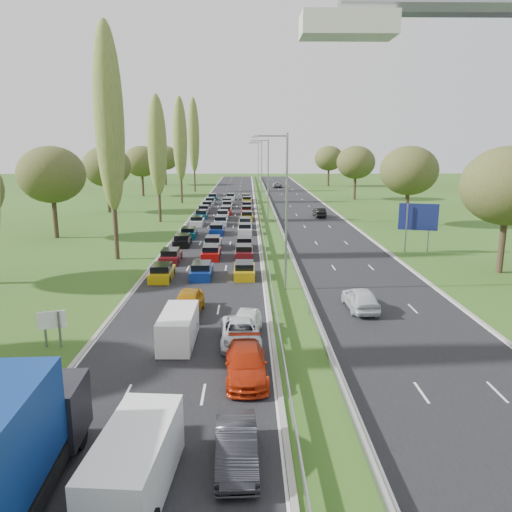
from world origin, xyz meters
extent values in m
plane|color=#314C18|center=(4.50, 80.00, 0.00)|extent=(260.00, 260.00, 0.00)
cube|color=black|center=(-2.25, 82.50, 0.00)|extent=(10.50, 215.00, 0.04)
cube|color=black|center=(11.25, 82.50, 0.00)|extent=(10.50, 215.00, 0.04)
cube|color=gray|center=(3.35, 82.50, 0.55)|extent=(0.06, 215.00, 0.32)
cube|color=gray|center=(5.65, 82.50, 0.55)|extent=(0.06, 215.00, 0.32)
cylinder|color=gray|center=(4.50, 43.00, 6.00)|extent=(0.18, 0.18, 12.00)
cylinder|color=gray|center=(4.50, 78.00, 6.00)|extent=(0.18, 0.18, 12.00)
cylinder|color=gray|center=(4.50, 113.00, 6.00)|extent=(0.18, 0.18, 12.00)
cylinder|color=gray|center=(4.50, 148.00, 6.00)|extent=(0.18, 0.18, 12.00)
cylinder|color=#2D2116|center=(-11.50, 54.00, 3.96)|extent=(0.44, 0.44, 7.92)
ellipsoid|color=#54652B|center=(-11.50, 54.00, 13.64)|extent=(2.80, 2.80, 17.60)
cylinder|color=#2D2116|center=(-11.50, 79.00, 3.24)|extent=(0.44, 0.44, 6.48)
ellipsoid|color=#54652B|center=(-11.50, 79.00, 11.16)|extent=(2.80, 2.80, 14.40)
cylinder|color=#2D2116|center=(-11.50, 104.00, 3.60)|extent=(0.44, 0.44, 7.20)
ellipsoid|color=#54652B|center=(-11.50, 104.00, 12.40)|extent=(2.80, 2.80, 16.00)
cylinder|color=#2D2116|center=(-11.50, 129.00, 3.96)|extent=(0.44, 0.44, 7.92)
ellipsoid|color=#54652B|center=(-11.50, 129.00, 13.64)|extent=(2.80, 2.80, 17.60)
cylinder|color=#2D2116|center=(-22.00, 66.00, 2.42)|extent=(0.56, 0.56, 4.84)
ellipsoid|color=#38471E|center=(-22.00, 66.00, 7.70)|extent=(8.00, 8.00, 6.80)
cylinder|color=#2D2116|center=(-22.00, 90.00, 2.42)|extent=(0.56, 0.56, 4.84)
ellipsoid|color=#38471E|center=(-22.00, 90.00, 7.70)|extent=(8.00, 8.00, 6.80)
cylinder|color=#2D2116|center=(-22.00, 118.00, 2.42)|extent=(0.56, 0.56, 4.84)
ellipsoid|color=#38471E|center=(-22.00, 118.00, 7.70)|extent=(8.00, 8.00, 6.80)
cylinder|color=#2D2116|center=(-22.00, 150.00, 2.42)|extent=(0.56, 0.56, 4.84)
ellipsoid|color=#38471E|center=(-22.00, 150.00, 7.70)|extent=(8.00, 8.00, 6.80)
cylinder|color=#2D2116|center=(24.00, 48.00, 2.42)|extent=(0.56, 0.56, 4.84)
ellipsoid|color=#38471E|center=(24.00, 48.00, 7.70)|extent=(8.00, 8.00, 6.80)
cylinder|color=#2D2116|center=(24.00, 75.00, 2.42)|extent=(0.56, 0.56, 4.84)
ellipsoid|color=#38471E|center=(24.00, 75.00, 7.70)|extent=(8.00, 8.00, 6.80)
cylinder|color=#2D2116|center=(24.00, 110.00, 2.42)|extent=(0.56, 0.56, 4.84)
ellipsoid|color=#38471E|center=(24.00, 110.00, 7.70)|extent=(8.00, 8.00, 6.80)
cylinder|color=#2D2116|center=(24.00, 145.00, 2.42)|extent=(0.56, 0.56, 4.84)
ellipsoid|color=#38471E|center=(24.00, 145.00, 7.70)|extent=(8.00, 8.00, 6.80)
cube|color=#BF990C|center=(-5.72, 46.13, 0.44)|extent=(1.75, 4.00, 0.80)
cube|color=#590F14|center=(-5.93, 52.46, 0.44)|extent=(1.75, 4.00, 0.80)
cube|color=black|center=(-5.83, 60.63, 0.44)|extent=(1.75, 4.00, 0.80)
cube|color=#053F4C|center=(-5.71, 65.57, 0.44)|extent=(1.75, 4.00, 0.80)
cube|color=silver|center=(-5.66, 75.33, 0.44)|extent=(1.75, 4.00, 0.80)
cube|color=#053F4C|center=(-5.66, 82.44, 0.44)|extent=(1.75, 4.00, 0.80)
cube|color=slate|center=(-5.83, 88.58, 0.44)|extent=(1.75, 4.00, 0.80)
cube|color=slate|center=(-5.71, 94.61, 0.44)|extent=(1.75, 4.00, 0.80)
cube|color=slate|center=(-5.69, 101.29, 0.44)|extent=(1.75, 4.00, 0.80)
cube|color=#053F4C|center=(-5.79, 109.41, 0.44)|extent=(1.75, 4.00, 0.80)
cube|color=navy|center=(-2.42, 46.70, 0.44)|extent=(1.75, 4.00, 0.80)
cube|color=#A50C0A|center=(-2.14, 54.13, 0.44)|extent=(1.75, 4.00, 0.80)
cube|color=slate|center=(-2.33, 59.31, 0.44)|extent=(1.75, 4.00, 0.80)
cube|color=navy|center=(-2.41, 68.26, 0.44)|extent=(1.75, 4.00, 0.80)
cube|color=#B2B7BC|center=(-2.28, 75.31, 0.44)|extent=(1.75, 4.00, 0.80)
cube|color=silver|center=(-2.31, 82.15, 0.44)|extent=(1.75, 4.00, 0.80)
cube|color=#A50C0A|center=(-2.09, 87.03, 0.44)|extent=(1.75, 4.00, 0.80)
cube|color=#B2B7BC|center=(-2.16, 95.02, 0.44)|extent=(1.75, 4.00, 0.80)
cube|color=#B2B7BC|center=(-2.40, 100.53, 0.44)|extent=(1.75, 4.00, 0.80)
cube|color=silver|center=(-2.05, 109.81, 0.44)|extent=(1.75, 4.00, 0.80)
cube|color=#BF990C|center=(1.25, 46.81, 0.44)|extent=(1.75, 4.00, 0.80)
cube|color=#590F14|center=(1.16, 54.37, 0.44)|extent=(1.75, 4.00, 0.80)
cube|color=black|center=(1.15, 58.79, 0.44)|extent=(1.75, 4.00, 0.80)
cube|color=silver|center=(1.17, 68.48, 0.44)|extent=(1.75, 4.00, 0.80)
cube|color=silver|center=(1.17, 73.86, 0.44)|extent=(1.75, 4.00, 0.80)
cube|color=#BF990C|center=(1.41, 80.79, 0.44)|extent=(1.75, 4.00, 0.80)
cube|color=#A50C0A|center=(1.34, 87.81, 0.44)|extent=(1.75, 4.00, 0.80)
cube|color=navy|center=(1.35, 93.93, 0.44)|extent=(1.75, 4.00, 0.80)
cube|color=#BF990C|center=(1.36, 103.31, 0.44)|extent=(1.75, 4.00, 0.80)
cube|color=slate|center=(1.17, 108.65, 0.44)|extent=(1.75, 4.00, 0.80)
imported|color=#055154|center=(-2.41, 32.03, 0.69)|extent=(1.98, 4.65, 1.34)
imported|color=#B3770B|center=(-2.48, 37.17, 0.81)|extent=(2.04, 4.70, 1.58)
imported|color=black|center=(1.13, 20.89, 0.71)|extent=(1.62, 4.23, 1.38)
imported|color=silver|center=(1.12, 31.87, 0.70)|extent=(2.45, 4.95, 1.35)
imported|color=#AD250A|center=(1.45, 27.65, 0.74)|extent=(2.23, 5.04, 1.44)
imported|color=white|center=(1.46, 33.19, 0.75)|extent=(2.06, 4.39, 1.45)
imported|color=silver|center=(9.30, 37.92, 0.81)|extent=(2.04, 4.70, 1.58)
imported|color=black|center=(12.89, 83.65, 0.75)|extent=(1.72, 4.49, 1.46)
imported|color=gray|center=(9.52, 141.00, 0.76)|extent=(2.61, 5.37, 1.47)
cube|color=black|center=(-5.92, 21.93, 1.57)|extent=(2.70, 2.43, 2.20)
cylinder|color=black|center=(-5.92, 21.94, 0.52)|extent=(2.32, 1.00, 1.00)
cube|color=silver|center=(-2.10, 19.44, 1.12)|extent=(2.09, 5.23, 2.09)
cube|color=black|center=(-2.10, 21.74, 1.01)|extent=(2.04, 0.84, 1.67)
cylinder|color=black|center=(-2.99, 21.11, 0.38)|extent=(0.26, 0.71, 0.71)
cube|color=silver|center=(-2.41, 32.01, 0.98)|extent=(1.83, 4.59, 1.83)
cube|color=black|center=(-2.41, 34.02, 0.89)|extent=(1.79, 0.73, 1.47)
cylinder|color=black|center=(-3.19, 33.47, 0.33)|extent=(0.23, 0.62, 0.62)
cylinder|color=black|center=(-1.63, 30.54, 0.33)|extent=(0.23, 0.62, 0.62)
cylinder|color=gray|center=(-9.80, 31.68, 1.05)|extent=(0.16, 0.16, 2.10)
cylinder|color=gray|center=(-9.00, 31.68, 1.05)|extent=(0.16, 0.16, 2.10)
cube|color=white|center=(-9.40, 31.68, 1.60)|extent=(1.45, 0.58, 1.00)
cylinder|color=gray|center=(18.20, 56.65, 2.60)|extent=(0.16, 0.16, 5.20)
cylinder|color=gray|center=(20.60, 56.65, 2.60)|extent=(0.16, 0.16, 5.20)
cube|color=navy|center=(19.40, 56.65, 3.80)|extent=(3.88, 1.17, 2.80)
camera|label=1|loc=(1.57, 5.18, 11.08)|focal=35.00mm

